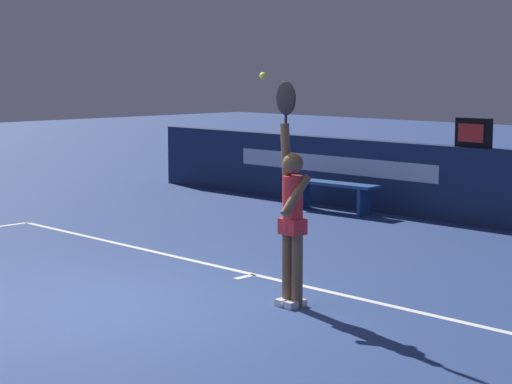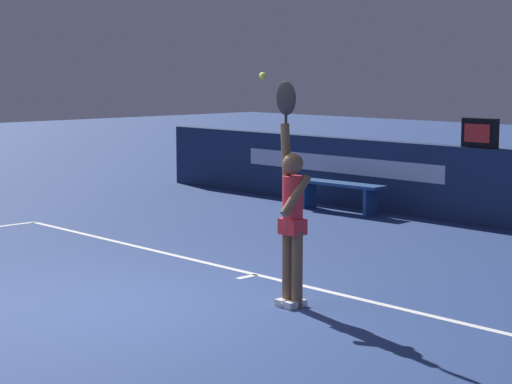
{
  "view_description": "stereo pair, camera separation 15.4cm",
  "coord_description": "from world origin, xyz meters",
  "px_view_note": "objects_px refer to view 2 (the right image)",
  "views": [
    {
      "loc": [
        7.55,
        -5.24,
        2.39
      ],
      "look_at": [
        1.02,
        1.12,
        1.17
      ],
      "focal_mm": 64.47,
      "sensor_mm": 36.0,
      "label": 1
    },
    {
      "loc": [
        7.65,
        -5.13,
        2.39
      ],
      "look_at": [
        1.02,
        1.12,
        1.17
      ],
      "focal_mm": 64.47,
      "sensor_mm": 36.0,
      "label": 2
    }
  ],
  "objects_px": {
    "tennis_player": "(292,215)",
    "tennis_ball": "(263,76)",
    "speed_display": "(480,133)",
    "courtside_bench_far": "(339,189)"
  },
  "relations": [
    {
      "from": "speed_display",
      "to": "tennis_player",
      "type": "distance_m",
      "value": 5.82
    },
    {
      "from": "tennis_player",
      "to": "tennis_ball",
      "type": "xyz_separation_m",
      "value": [
        -0.07,
        -0.34,
        1.39
      ]
    },
    {
      "from": "speed_display",
      "to": "courtside_bench_far",
      "type": "height_order",
      "value": "speed_display"
    },
    {
      "from": "tennis_player",
      "to": "tennis_ball",
      "type": "bearing_deg",
      "value": -102.2
    },
    {
      "from": "tennis_ball",
      "to": "courtside_bench_far",
      "type": "bearing_deg",
      "value": 124.9
    },
    {
      "from": "tennis_ball",
      "to": "courtside_bench_far",
      "type": "relative_size",
      "value": 0.04
    },
    {
      "from": "courtside_bench_far",
      "to": "tennis_ball",
      "type": "bearing_deg",
      "value": -55.1
    },
    {
      "from": "speed_display",
      "to": "courtside_bench_far",
      "type": "distance_m",
      "value": 2.61
    },
    {
      "from": "speed_display",
      "to": "tennis_player",
      "type": "height_order",
      "value": "tennis_player"
    },
    {
      "from": "speed_display",
      "to": "tennis_ball",
      "type": "bearing_deg",
      "value": -76.69
    }
  ]
}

